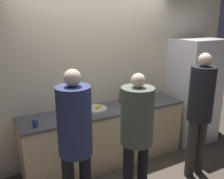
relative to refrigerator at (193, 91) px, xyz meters
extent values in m
plane|color=#4C4238|center=(-1.75, -0.29, -0.93)|extent=(14.00, 14.00, 0.00)
cube|color=beige|center=(-1.75, 0.36, 0.37)|extent=(5.20, 0.06, 2.60)
cube|color=beige|center=(-1.75, 0.06, -0.50)|extent=(2.52, 0.60, 0.85)
cube|color=#4C4C51|center=(-1.75, 0.06, -0.06)|extent=(2.55, 0.63, 0.03)
cube|color=white|center=(0.00, 0.00, 0.00)|extent=(0.76, 0.68, 1.86)
cylinder|color=#99999E|center=(-0.23, -0.36, 0.09)|extent=(0.02, 0.02, 0.65)
cylinder|color=navy|center=(-2.55, -0.84, 0.27)|extent=(0.36, 0.36, 0.73)
sphere|color=beige|center=(-2.55, -0.84, 0.72)|extent=(0.17, 0.17, 0.17)
cylinder|color=black|center=(-1.91, -0.87, -0.54)|extent=(0.13, 0.13, 0.78)
cylinder|color=black|center=(-1.70, -0.87, -0.54)|extent=(0.13, 0.13, 0.78)
cylinder|color=#515B4C|center=(-1.81, -0.87, 0.19)|extent=(0.38, 0.38, 0.68)
sphere|color=beige|center=(-1.81, -0.87, 0.61)|extent=(0.16, 0.16, 0.16)
cylinder|color=#38332D|center=(-0.86, -0.85, -0.50)|extent=(0.13, 0.13, 0.85)
cylinder|color=#38332D|center=(-0.68, -0.85, -0.50)|extent=(0.13, 0.13, 0.85)
cylinder|color=black|center=(-0.77, -0.85, 0.30)|extent=(0.33, 0.33, 0.74)
sphere|color=beige|center=(-0.77, -0.85, 0.76)|extent=(0.18, 0.18, 0.18)
cylinder|color=beige|center=(-1.96, -0.05, 0.00)|extent=(0.33, 0.33, 0.08)
ellipsoid|color=yellow|center=(-1.92, -0.05, 0.06)|extent=(0.15, 0.12, 0.04)
cylinder|color=#3D424C|center=(-0.89, 0.18, 0.03)|extent=(0.09, 0.09, 0.13)
cylinder|color=#99754C|center=(-0.90, 0.18, 0.12)|extent=(0.01, 0.05, 0.20)
cylinder|color=#99754C|center=(-0.88, 0.19, 0.12)|extent=(0.03, 0.04, 0.20)
cylinder|color=#99754C|center=(-0.89, 0.17, 0.12)|extent=(0.04, 0.01, 0.20)
cylinder|color=brown|center=(-1.41, 0.18, 0.04)|extent=(0.06, 0.06, 0.15)
cylinder|color=brown|center=(-1.41, 0.18, 0.14)|extent=(0.03, 0.03, 0.05)
cylinder|color=black|center=(-1.41, 0.18, 0.17)|extent=(0.03, 0.03, 0.02)
cylinder|color=#335184|center=(-2.81, -0.10, 0.01)|extent=(0.07, 0.07, 0.10)
camera|label=1|loc=(-3.33, -3.08, 1.29)|focal=40.00mm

